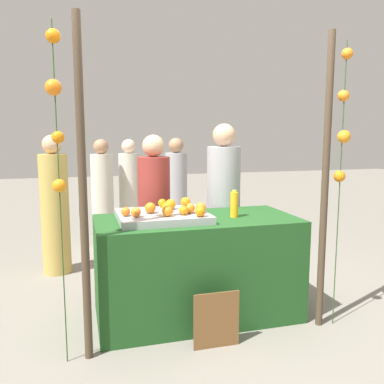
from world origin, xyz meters
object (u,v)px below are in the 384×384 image
stall_counter (197,267)px  orange_1 (167,207)px  juice_bottle (234,204)px  chalkboard_sign (216,320)px  orange_0 (201,208)px  vendor_left (154,221)px  vendor_right (223,213)px

stall_counter → orange_1: 0.59m
juice_bottle → chalkboard_sign: size_ratio=0.53×
stall_counter → orange_0: size_ratio=19.32×
vendor_left → vendor_right: size_ratio=0.94×
orange_0 → vendor_right: 0.80m
orange_0 → juice_bottle: size_ratio=0.38×
orange_1 → chalkboard_sign: bearing=-67.0°
juice_bottle → orange_0: bearing=-172.4°
juice_bottle → chalkboard_sign: bearing=-123.2°
orange_0 → orange_1: orange_0 is taller
orange_1 → vendor_left: vendor_left is taller
vendor_left → orange_0: bearing=-69.7°
orange_1 → juice_bottle: juice_bottle is taller
orange_1 → chalkboard_sign: size_ratio=0.19×
stall_counter → juice_bottle: size_ratio=7.25×
stall_counter → orange_1: (-0.25, 0.02, 0.53)m
chalkboard_sign → vendor_right: bearing=67.7°
stall_counter → vendor_left: vendor_left is taller
vendor_right → stall_counter: bearing=-128.1°
orange_0 → vendor_right: size_ratio=0.05×
orange_0 → vendor_right: bearing=56.2°
orange_0 → juice_bottle: 0.31m
juice_bottle → vendor_right: vendor_right is taller
chalkboard_sign → vendor_right: 1.33m
orange_0 → chalkboard_sign: (-0.02, -0.46, -0.76)m
vendor_right → chalkboard_sign: bearing=-112.3°
orange_0 → vendor_left: bearing=110.3°
orange_1 → vendor_left: (0.00, 0.59, -0.24)m
vendor_left → vendor_right: vendor_right is taller
vendor_left → juice_bottle: bearing=-49.1°
orange_0 → chalkboard_sign: 0.89m
orange_0 → vendor_left: size_ratio=0.06×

